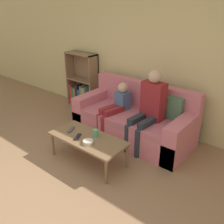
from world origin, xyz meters
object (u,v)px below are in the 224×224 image
(couch, at_px, (134,121))
(person_child, at_px, (116,107))
(bookshelf, at_px, (82,87))
(tv_remote_1, at_px, (78,137))
(tv_remote_0, at_px, (71,130))
(person_adult, at_px, (150,104))
(snack_bowl, at_px, (88,142))
(coffee_table, at_px, (88,140))
(cup_near, at_px, (96,133))

(couch, xyz_separation_m, person_child, (-0.29, -0.15, 0.23))
(bookshelf, xyz_separation_m, tv_remote_1, (1.44, -1.54, -0.04))
(tv_remote_0, bearing_deg, person_adult, 26.53)
(person_adult, relative_size, person_child, 1.35)
(person_child, relative_size, tv_remote_1, 5.28)
(person_child, distance_m, snack_bowl, 1.03)
(coffee_table, distance_m, tv_remote_0, 0.35)
(person_adult, bearing_deg, tv_remote_1, -112.64)
(person_child, relative_size, snack_bowl, 6.41)
(tv_remote_1, height_order, snack_bowl, snack_bowl)
(person_adult, bearing_deg, couch, 171.49)
(coffee_table, relative_size, snack_bowl, 7.92)
(person_adult, bearing_deg, tv_remote_0, -124.22)
(couch, bearing_deg, bookshelf, 165.64)
(coffee_table, xyz_separation_m, person_child, (-0.18, 0.87, 0.18))
(bookshelf, bearing_deg, person_child, -22.80)
(cup_near, height_order, tv_remote_1, cup_near)
(cup_near, height_order, snack_bowl, cup_near)
(couch, distance_m, bookshelf, 1.72)
(couch, height_order, person_adult, person_adult)
(couch, height_order, bookshelf, bookshelf)
(tv_remote_0, xyz_separation_m, tv_remote_1, (0.23, -0.09, 0.00))
(bookshelf, relative_size, cup_near, 10.78)
(tv_remote_1, relative_size, snack_bowl, 1.21)
(couch, bearing_deg, tv_remote_0, -113.73)
(person_child, bearing_deg, snack_bowl, -62.66)
(couch, relative_size, cup_near, 18.30)
(bookshelf, relative_size, person_child, 1.28)
(cup_near, bearing_deg, tv_remote_1, -134.15)
(tv_remote_0, distance_m, snack_bowl, 0.47)
(bookshelf, bearing_deg, tv_remote_0, -50.11)
(couch, distance_m, person_child, 0.40)
(bookshelf, xyz_separation_m, person_adult, (1.99, -0.51, 0.27))
(person_adult, distance_m, person_child, 0.65)
(person_child, relative_size, tv_remote_0, 5.27)
(person_child, distance_m, cup_near, 0.82)
(coffee_table, height_order, cup_near, cup_near)
(person_child, bearing_deg, person_adult, 16.98)
(couch, xyz_separation_m, bookshelf, (-1.66, 0.43, 0.14))
(bookshelf, distance_m, person_child, 1.50)
(person_child, bearing_deg, couch, 38.54)
(bookshelf, height_order, person_child, bookshelf)
(person_adult, distance_m, snack_bowl, 1.14)
(couch, xyz_separation_m, coffee_table, (-0.11, -1.02, 0.05))
(tv_remote_0, bearing_deg, couch, 42.48)
(bookshelf, height_order, snack_bowl, bookshelf)
(person_child, height_order, tv_remote_0, person_child)
(person_child, bearing_deg, cup_near, -61.69)
(coffee_table, bearing_deg, bookshelf, 137.07)
(cup_near, relative_size, snack_bowl, 0.76)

